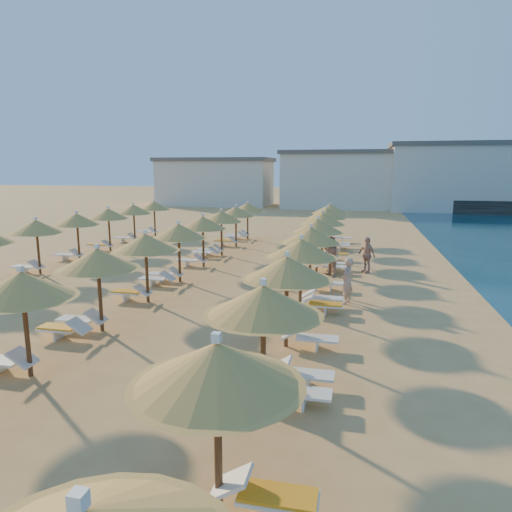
% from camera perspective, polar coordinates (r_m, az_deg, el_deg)
% --- Properties ---
extents(ground, '(220.00, 220.00, 0.00)m').
position_cam_1_polar(ground, '(16.56, -5.61, -6.87)').
color(ground, tan).
rests_on(ground, ground).
extents(hotel_blocks, '(46.42, 10.73, 8.10)m').
position_cam_1_polar(hotel_blocks, '(60.54, 10.52, 9.42)').
color(hotel_blocks, silver).
rests_on(hotel_blocks, ground).
extents(parasol_row_east, '(2.57, 31.92, 2.78)m').
position_cam_1_polar(parasol_row_east, '(17.50, 6.31, 1.70)').
color(parasol_row_east, brown).
rests_on(parasol_row_east, ground).
extents(parasol_row_west, '(2.57, 31.92, 2.78)m').
position_cam_1_polar(parasol_row_west, '(19.04, -11.49, 2.28)').
color(parasol_row_west, brown).
rests_on(parasol_row_west, ground).
extents(parasol_row_inland, '(2.57, 25.40, 2.78)m').
position_cam_1_polar(parasol_row_inland, '(25.47, -23.52, 3.72)').
color(parasol_row_inland, brown).
rests_on(parasol_row_inland, ground).
extents(loungers, '(16.07, 29.90, 0.66)m').
position_cam_1_polar(loungers, '(19.66, -9.08, -3.06)').
color(loungers, white).
rests_on(loungers, ground).
extents(beachgoer_c, '(1.03, 1.05, 1.77)m').
position_cam_1_polar(beachgoer_c, '(22.95, 13.66, 0.15)').
color(beachgoer_c, tan).
rests_on(beachgoer_c, ground).
extents(beachgoer_a, '(0.57, 0.73, 1.75)m').
position_cam_1_polar(beachgoer_a, '(17.52, 11.28, -3.06)').
color(beachgoer_a, tan).
rests_on(beachgoer_a, ground).
extents(beachgoer_b, '(1.14, 1.17, 1.90)m').
position_cam_1_polar(beachgoer_b, '(21.72, 9.35, -0.11)').
color(beachgoer_b, tan).
rests_on(beachgoer_b, ground).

